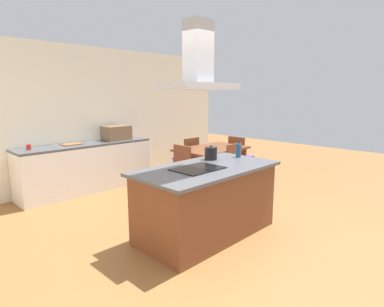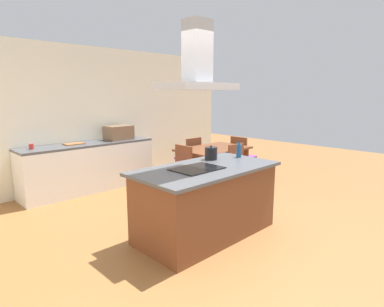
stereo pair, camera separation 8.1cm
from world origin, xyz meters
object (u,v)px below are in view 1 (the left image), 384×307
olive_oil_bottle (238,150)px  range_hood (198,68)px  chair_facing_back_wall (188,155)px  tea_kettle (211,153)px  dining_table (212,152)px  chair_facing_island (239,165)px  countertop_microwave (116,133)px  coffee_mug_red (29,147)px  cooktop (198,169)px  chair_at_right_end (239,154)px  chair_at_left_end (178,167)px  cutting_board (72,144)px

olive_oil_bottle → range_hood: bearing=-174.4°
chair_facing_back_wall → tea_kettle: bearing=-126.8°
dining_table → chair_facing_island: bearing=-90.0°
countertop_microwave → olive_oil_bottle: bearing=-84.3°
chair_facing_island → range_hood: size_ratio=0.99×
tea_kettle → range_hood: 1.27m
coffee_mug_red → chair_facing_island: size_ratio=0.10×
tea_kettle → chair_facing_back_wall: (1.41, 1.88, -0.48)m
cooktop → chair_at_right_end: 3.26m
chair_at_left_end → chair_facing_back_wall: 1.13m
countertop_microwave → coffee_mug_red: 1.64m
cooktop → olive_oil_bottle: bearing=5.6°
olive_oil_bottle → countertop_microwave: (-0.28, 2.79, 0.04)m
olive_oil_bottle → chair_facing_back_wall: olive_oil_bottle is taller
coffee_mug_red → range_hood: size_ratio=0.10×
tea_kettle → countertop_microwave: bearing=87.3°
tea_kettle → cooktop: bearing=-153.9°
range_hood → tea_kettle: bearing=26.1°
cutting_board → chair_facing_back_wall: cutting_board is taller
olive_oil_bottle → chair_facing_back_wall: 2.35m
cutting_board → range_hood: size_ratio=0.38×
chair_at_left_end → chair_at_right_end: (1.83, 0.00, 0.00)m
tea_kettle → chair_facing_back_wall: size_ratio=0.25×
coffee_mug_red → olive_oil_bottle: bearing=-55.9°
cooktop → range_hood: (-0.00, 0.00, 1.20)m
coffee_mug_red → dining_table: size_ratio=0.06×
olive_oil_bottle → coffee_mug_red: 3.42m
tea_kettle → olive_oil_bottle: 0.44m
cooktop → countertop_microwave: 2.96m
coffee_mug_red → cutting_board: size_ratio=0.26×
olive_oil_bottle → chair_at_right_end: size_ratio=0.27×
olive_oil_bottle → cutting_board: 3.08m
chair_at_right_end → olive_oil_bottle: bearing=-144.1°
chair_at_right_end → range_hood: range_hood is taller
dining_table → chair_at_right_end: size_ratio=1.57×
dining_table → chair_facing_island: chair_facing_island is taller
cutting_board → chair_facing_island: bearing=-43.9°
cutting_board → range_hood: (0.24, -2.93, 1.19)m
chair_facing_back_wall → chair_at_right_end: same height
chair_at_left_end → range_hood: 2.42m
olive_oil_bottle → tea_kettle: bearing=156.3°
chair_at_left_end → chair_at_right_end: 1.83m
countertop_microwave → range_hood: (-0.67, -2.88, 1.06)m
countertop_microwave → tea_kettle: bearing=-92.7°
countertop_microwave → chair_facing_island: (1.29, -2.06, -0.53)m
dining_table → countertop_microwave: bearing=132.8°
tea_kettle → dining_table: size_ratio=0.16×
cooktop → olive_oil_bottle: olive_oil_bottle is taller
olive_oil_bottle → countertop_microwave: bearing=95.7°
olive_oil_bottle → dining_table: bearing=54.1°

